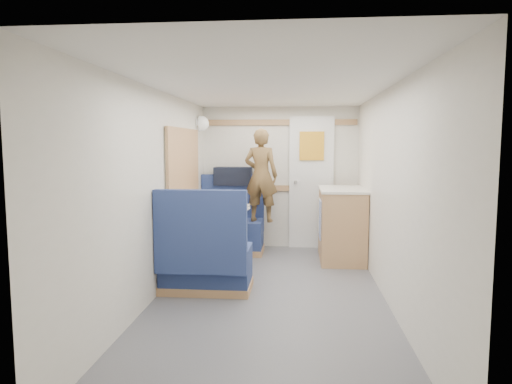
# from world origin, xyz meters

# --- Properties ---
(floor) EXTENTS (4.50, 4.50, 0.00)m
(floor) POSITION_xyz_m (0.00, 0.00, 0.00)
(floor) COLOR #515156
(floor) RESTS_ON ground
(ceiling) EXTENTS (4.50, 4.50, 0.00)m
(ceiling) POSITION_xyz_m (0.00, 0.00, 2.00)
(ceiling) COLOR silver
(ceiling) RESTS_ON wall_back
(wall_back) EXTENTS (2.20, 0.02, 2.00)m
(wall_back) POSITION_xyz_m (0.00, 2.25, 1.00)
(wall_back) COLOR silver
(wall_back) RESTS_ON floor
(wall_left) EXTENTS (0.02, 4.50, 2.00)m
(wall_left) POSITION_xyz_m (-1.10, 0.00, 1.00)
(wall_left) COLOR silver
(wall_left) RESTS_ON floor
(wall_right) EXTENTS (0.02, 4.50, 2.00)m
(wall_right) POSITION_xyz_m (1.10, 0.00, 1.00)
(wall_right) COLOR silver
(wall_right) RESTS_ON floor
(oak_trim_low) EXTENTS (2.15, 0.02, 0.08)m
(oak_trim_low) POSITION_xyz_m (0.00, 2.23, 0.85)
(oak_trim_low) COLOR #AA7A4C
(oak_trim_low) RESTS_ON wall_back
(oak_trim_high) EXTENTS (2.15, 0.02, 0.08)m
(oak_trim_high) POSITION_xyz_m (0.00, 2.23, 1.78)
(oak_trim_high) COLOR #AA7A4C
(oak_trim_high) RESTS_ON wall_back
(side_window) EXTENTS (0.04, 1.30, 0.72)m
(side_window) POSITION_xyz_m (-1.08, 1.00, 1.25)
(side_window) COLOR #A8B599
(side_window) RESTS_ON wall_left
(rear_door) EXTENTS (0.62, 0.12, 1.86)m
(rear_door) POSITION_xyz_m (0.45, 2.22, 0.97)
(rear_door) COLOR white
(rear_door) RESTS_ON wall_back
(dinette_table) EXTENTS (0.62, 0.92, 0.72)m
(dinette_table) POSITION_xyz_m (-0.65, 1.00, 0.57)
(dinette_table) COLOR white
(dinette_table) RESTS_ON floor
(bench_far) EXTENTS (0.90, 0.59, 1.05)m
(bench_far) POSITION_xyz_m (-0.65, 1.86, 0.30)
(bench_far) COLOR navy
(bench_far) RESTS_ON floor
(bench_near) EXTENTS (0.90, 0.59, 1.05)m
(bench_near) POSITION_xyz_m (-0.65, 0.14, 0.30)
(bench_near) COLOR navy
(bench_near) RESTS_ON floor
(ledge) EXTENTS (0.90, 0.14, 0.04)m
(ledge) POSITION_xyz_m (-0.65, 2.12, 0.88)
(ledge) COLOR #AA7A4C
(ledge) RESTS_ON bench_far
(dome_light) EXTENTS (0.20, 0.20, 0.20)m
(dome_light) POSITION_xyz_m (-1.04, 1.85, 1.75)
(dome_light) COLOR white
(dome_light) RESTS_ON wall_left
(galley_counter) EXTENTS (0.57, 0.92, 0.92)m
(galley_counter) POSITION_xyz_m (0.82, 1.55, 0.47)
(galley_counter) COLOR #AA7A4C
(galley_counter) RESTS_ON floor
(person) EXTENTS (0.50, 0.37, 1.23)m
(person) POSITION_xyz_m (-0.22, 1.73, 1.06)
(person) COLOR brown
(person) RESTS_ON bench_far
(duffel_bag) EXTENTS (0.53, 0.26, 0.25)m
(duffel_bag) POSITION_xyz_m (-0.65, 2.12, 1.03)
(duffel_bag) COLOR black
(duffel_bag) RESTS_ON ledge
(tray) EXTENTS (0.28, 0.34, 0.02)m
(tray) POSITION_xyz_m (-0.44, 0.89, 0.73)
(tray) COLOR white
(tray) RESTS_ON dinette_table
(orange_fruit) EXTENTS (0.08, 0.08, 0.08)m
(orange_fruit) POSITION_xyz_m (-0.46, 0.72, 0.78)
(orange_fruit) COLOR orange
(orange_fruit) RESTS_ON tray
(cheese_block) EXTENTS (0.11, 0.08, 0.04)m
(cheese_block) POSITION_xyz_m (-0.54, 0.70, 0.76)
(cheese_block) COLOR #EBD988
(cheese_block) RESTS_ON tray
(wine_glass) EXTENTS (0.08, 0.08, 0.17)m
(wine_glass) POSITION_xyz_m (-0.77, 1.06, 0.84)
(wine_glass) COLOR white
(wine_glass) RESTS_ON dinette_table
(tumbler_left) EXTENTS (0.07, 0.07, 0.12)m
(tumbler_left) POSITION_xyz_m (-0.86, 0.84, 0.78)
(tumbler_left) COLOR white
(tumbler_left) RESTS_ON dinette_table
(tumbler_mid) EXTENTS (0.06, 0.06, 0.10)m
(tumbler_mid) POSITION_xyz_m (-0.68, 1.21, 0.77)
(tumbler_mid) COLOR white
(tumbler_mid) RESTS_ON dinette_table
(tumbler_right) EXTENTS (0.07, 0.07, 0.12)m
(tumbler_right) POSITION_xyz_m (-0.58, 1.16, 0.78)
(tumbler_right) COLOR white
(tumbler_right) RESTS_ON dinette_table
(beer_glass) EXTENTS (0.07, 0.07, 0.11)m
(beer_glass) POSITION_xyz_m (-0.45, 1.06, 0.78)
(beer_glass) COLOR #935015
(beer_glass) RESTS_ON dinette_table
(pepper_grinder) EXTENTS (0.04, 0.04, 0.10)m
(pepper_grinder) POSITION_xyz_m (-0.67, 1.03, 0.77)
(pepper_grinder) COLOR black
(pepper_grinder) RESTS_ON dinette_table
(salt_grinder) EXTENTS (0.03, 0.03, 0.08)m
(salt_grinder) POSITION_xyz_m (-0.58, 0.93, 0.76)
(salt_grinder) COLOR white
(salt_grinder) RESTS_ON dinette_table
(bread_loaf) EXTENTS (0.17, 0.28, 0.11)m
(bread_loaf) POSITION_xyz_m (-0.45, 1.33, 0.78)
(bread_loaf) COLOR brown
(bread_loaf) RESTS_ON dinette_table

